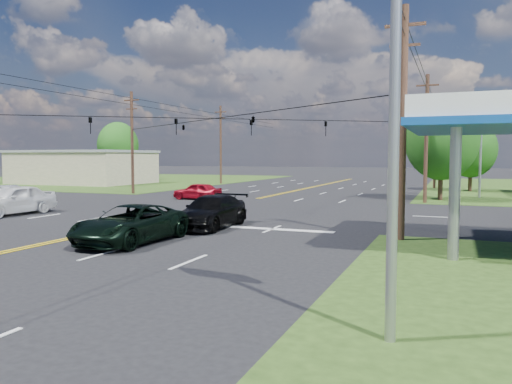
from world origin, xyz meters
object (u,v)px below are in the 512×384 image
at_px(pole_nw, 132,141).
at_px(suv_black, 211,212).
at_px(pole_se, 403,120).
at_px(tree_right_a, 442,139).
at_px(pole_left_far, 221,144).
at_px(pickup_white, 12,200).
at_px(pole_right_far, 435,141).
at_px(sedan_silver, 9,195).
at_px(polesign_se, 396,10).
at_px(retail_nw, 83,168).
at_px(tree_far_l, 118,145).
at_px(tree_right_b, 471,149).
at_px(pickup_dkgreen, 131,224).
at_px(pole_ne, 426,137).

bearing_deg(pole_nw, suv_black, -45.79).
xyz_separation_m(pole_se, tree_right_a, (1.00, 21.00, -0.05)).
xyz_separation_m(pole_left_far, pickup_white, (3.57, -36.00, -4.27)).
bearing_deg(pole_right_far, tree_right_a, -86.42).
xyz_separation_m(pole_nw, sedan_silver, (-1.77, -12.42, -4.22)).
relative_size(pole_left_far, polesign_se, 1.30).
bearing_deg(tree_right_a, pickup_white, -139.51).
xyz_separation_m(retail_nw, polesign_se, (43.94, -42.83, 4.02)).
relative_size(tree_far_l, sedan_silver, 2.06).
xyz_separation_m(pole_se, polesign_se, (0.94, -11.83, 1.11)).
distance_m(suv_black, polesign_se, 16.67).
height_order(tree_right_b, sedan_silver, tree_right_b).
relative_size(pole_se, sedan_silver, 2.24).
distance_m(pickup_white, sedan_silver, 7.04).
bearing_deg(polesign_se, pole_se, 94.53).
distance_m(sedan_silver, polesign_se, 34.00).
xyz_separation_m(tree_right_b, pickup_white, (-25.93, -32.00, -3.32)).
distance_m(tree_right_a, polesign_se, 32.85).
relative_size(tree_right_a, tree_right_b, 1.15).
distance_m(pole_left_far, sedan_silver, 31.78).
relative_size(pole_se, pole_nw, 1.00).
xyz_separation_m(pole_left_far, suv_black, (17.02, -36.50, -4.39)).
distance_m(tree_far_l, pickup_dkgreen, 57.64).
height_order(pole_right_far, tree_right_a, pole_right_far).
distance_m(pole_nw, pickup_white, 17.83).
relative_size(pole_se, pickup_white, 1.81).
xyz_separation_m(pole_right_far, tree_right_b, (3.50, -4.00, -0.95)).
distance_m(tree_right_b, pickup_dkgreen, 40.08).
relative_size(pole_se, suv_black, 1.78).
xyz_separation_m(pickup_white, polesign_se, (23.37, -12.83, 5.13)).
distance_m(pole_se, pickup_white, 22.81).
xyz_separation_m(pickup_white, sedan_silver, (-5.34, 4.58, -0.20)).
bearing_deg(sedan_silver, pole_ne, -58.42).
bearing_deg(polesign_se, pickup_white, 151.24).
bearing_deg(pickup_dkgreen, suv_black, 80.20).
bearing_deg(pole_left_far, pickup_dkgreen, -68.95).
relative_size(tree_far_l, pickup_white, 1.66).
bearing_deg(pickup_white, polesign_se, -24.78).
distance_m(pole_se, pickup_dkgreen, 11.76).
bearing_deg(pickup_white, tree_right_b, 54.97).
relative_size(tree_right_a, pickup_dkgreen, 1.50).
relative_size(tree_right_a, tree_far_l, 0.94).
relative_size(tree_right_b, suv_black, 1.33).
relative_size(retail_nw, pole_se, 1.68).
relative_size(pole_right_far, tree_right_a, 1.22).
height_order(retail_nw, suv_black, retail_nw).
bearing_deg(pole_left_far, polesign_se, -61.11).
xyz_separation_m(pickup_dkgreen, pickup_white, (-12.43, 5.58, 0.14)).
bearing_deg(pole_left_far, sedan_silver, -93.23).
bearing_deg(pole_left_far, tree_right_a, -30.65).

